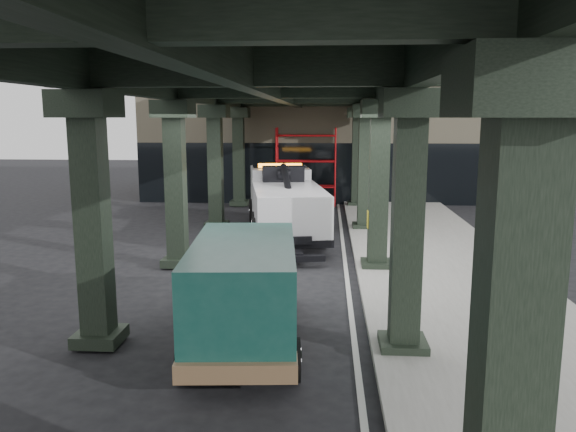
% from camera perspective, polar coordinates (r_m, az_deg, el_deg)
% --- Properties ---
extents(ground, '(90.00, 90.00, 0.00)m').
position_cam_1_polar(ground, '(15.08, -0.38, -7.41)').
color(ground, black).
rests_on(ground, ground).
extents(sidewalk, '(5.00, 40.00, 0.15)m').
position_cam_1_polar(sidewalk, '(17.27, 15.28, -5.25)').
color(sidewalk, gray).
rests_on(sidewalk, ground).
extents(lane_stripe, '(0.12, 38.00, 0.01)m').
position_cam_1_polar(lane_stripe, '(16.96, 5.91, -5.46)').
color(lane_stripe, silver).
rests_on(lane_stripe, ground).
extents(viaduct, '(7.40, 32.00, 6.40)m').
position_cam_1_polar(viaduct, '(16.44, -1.28, 13.31)').
color(viaduct, black).
rests_on(viaduct, ground).
extents(building, '(22.00, 10.00, 8.00)m').
position_cam_1_polar(building, '(34.36, 5.59, 9.08)').
color(building, '#C6B793').
rests_on(building, ground).
extents(scaffolding, '(3.08, 0.88, 4.00)m').
position_cam_1_polar(scaffolding, '(29.11, 1.84, 5.24)').
color(scaffolding, red).
rests_on(scaffolding, ground).
extents(tow_truck, '(3.61, 8.69, 2.77)m').
position_cam_1_polar(tow_truck, '(21.62, -0.41, 1.59)').
color(tow_truck, black).
rests_on(tow_truck, ground).
extents(towed_van, '(2.49, 5.44, 2.15)m').
position_cam_1_polar(towed_van, '(11.29, -4.41, -7.31)').
color(towed_van, '#12433B').
rests_on(towed_van, ground).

